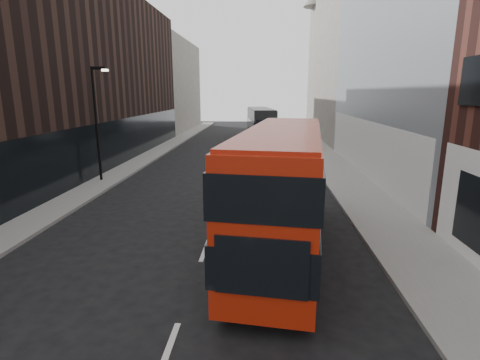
% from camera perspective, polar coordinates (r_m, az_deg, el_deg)
% --- Properties ---
extents(sidewalk_right, '(3.00, 80.00, 0.15)m').
position_cam_1_polar(sidewalk_right, '(30.90, 13.57, 2.49)').
color(sidewalk_right, slate).
rests_on(sidewalk_right, ground).
extents(sidewalk_left, '(2.00, 80.00, 0.15)m').
position_cam_1_polar(sidewalk_left, '(32.03, -14.91, 2.78)').
color(sidewalk_left, slate).
rests_on(sidewalk_left, ground).
extents(building_modern_block, '(5.03, 22.00, 20.00)m').
position_cam_1_polar(building_modern_block, '(27.89, 24.88, 20.87)').
color(building_modern_block, '#8F9399').
rests_on(building_modern_block, ground).
extents(building_victorian, '(6.50, 24.00, 21.00)m').
position_cam_1_polar(building_victorian, '(49.94, 14.90, 17.42)').
color(building_victorian, slate).
rests_on(building_victorian, ground).
extents(building_left_mid, '(5.00, 24.00, 14.00)m').
position_cam_1_polar(building_left_mid, '(37.46, -18.37, 14.67)').
color(building_left_mid, black).
rests_on(building_left_mid, ground).
extents(building_left_far, '(5.00, 20.00, 13.00)m').
position_cam_1_polar(building_left_far, '(58.50, -10.25, 13.87)').
color(building_left_far, slate).
rests_on(building_left_far, ground).
extents(street_lamp, '(1.06, 0.22, 7.00)m').
position_cam_1_polar(street_lamp, '(25.14, -20.93, 9.06)').
color(street_lamp, black).
rests_on(street_lamp, sidewalk_left).
extents(red_bus, '(4.01, 11.17, 4.43)m').
position_cam_1_polar(red_bus, '(13.39, 6.48, -0.58)').
color(red_bus, '#961909').
rests_on(red_bus, ground).
extents(grey_bus, '(3.90, 11.66, 3.70)m').
position_cam_1_polar(grey_bus, '(47.32, 3.16, 8.78)').
color(grey_bus, black).
rests_on(grey_bus, ground).
extents(car_a, '(2.06, 4.64, 1.55)m').
position_cam_1_polar(car_a, '(18.75, -0.01, -1.79)').
color(car_a, black).
rests_on(car_a, ground).
extents(car_b, '(1.86, 4.22, 1.35)m').
position_cam_1_polar(car_b, '(29.86, 4.06, 3.63)').
color(car_b, gray).
rests_on(car_b, ground).
extents(car_c, '(2.55, 5.55, 1.57)m').
position_cam_1_polar(car_c, '(35.16, 6.33, 5.22)').
color(car_c, black).
rests_on(car_c, ground).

